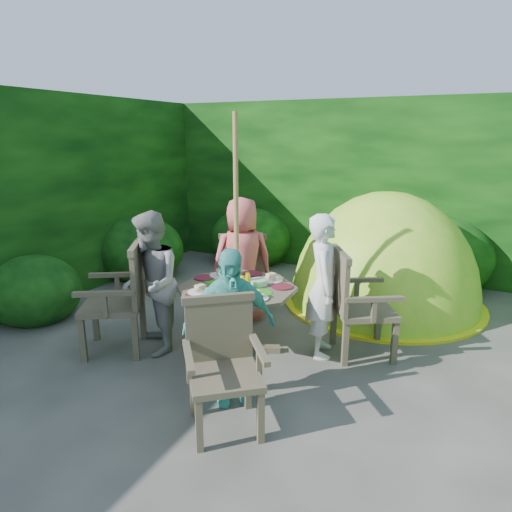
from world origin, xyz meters
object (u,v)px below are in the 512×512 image
at_px(child_right, 324,286).
at_px(dome_tent, 382,303).
at_px(garden_chair_back, 244,270).
at_px(patio_table, 238,297).
at_px(garden_chair_right, 355,302).
at_px(garden_chair_left, 121,296).
at_px(parasol_pole, 236,240).
at_px(child_back, 242,260).
at_px(child_left, 151,284).
at_px(child_front, 229,326).
at_px(garden_chair_front, 223,362).

relative_size(child_right, dome_tent, 0.49).
bearing_deg(garden_chair_back, child_right, 127.37).
bearing_deg(patio_table, dome_tent, 62.93).
distance_m(garden_chair_right, garden_chair_left, 2.19).
height_order(child_right, dome_tent, dome_tent).
height_order(parasol_pole, child_back, parasol_pole).
height_order(garden_chair_left, child_left, child_left).
bearing_deg(child_front, patio_table, 71.04).
bearing_deg(dome_tent, garden_chair_right, -98.20).
bearing_deg(parasol_pole, garden_chair_back, 114.27).
bearing_deg(garden_chair_left, child_right, 82.52).
bearing_deg(garden_chair_front, child_right, 38.59).
xyz_separation_m(garden_chair_left, child_left, (0.27, 0.11, 0.13)).
relative_size(garden_chair_left, dome_tent, 0.37).
height_order(patio_table, child_right, child_right).
height_order(garden_chair_front, child_right, child_right).
relative_size(child_right, child_back, 0.98).
bearing_deg(child_back, child_left, 29.21).
relative_size(patio_table, garden_chair_front, 1.68).
distance_m(child_right, dome_tent, 1.75).
distance_m(garden_chair_back, dome_tent, 1.77).
relative_size(parasol_pole, dome_tent, 0.80).
relative_size(child_front, dome_tent, 0.45).
distance_m(garden_chair_front, child_right, 1.39).
xyz_separation_m(garden_chair_back, child_right, (1.18, -0.67, 0.19)).
height_order(patio_table, child_back, child_back).
xyz_separation_m(patio_table, garden_chair_left, (-1.00, -0.44, -0.01)).
xyz_separation_m(parasol_pole, child_front, (0.33, -0.73, -0.49)).
xyz_separation_m(child_back, child_front, (0.66, -1.46, -0.08)).
bearing_deg(child_back, dome_tent, -177.71).
distance_m(garden_chair_front, dome_tent, 3.02).
distance_m(patio_table, parasol_pole, 0.55).
bearing_deg(garden_chair_right, child_left, 84.00).
distance_m(patio_table, garden_chair_front, 1.11).
relative_size(child_left, dome_tent, 0.49).
bearing_deg(child_left, patio_table, 70.87).
distance_m(parasol_pole, garden_chair_right, 1.24).
height_order(garden_chair_right, child_right, child_right).
xyz_separation_m(garden_chair_right, child_back, (-1.33, 0.29, 0.17)).
xyz_separation_m(garden_chair_back, child_back, (0.12, -0.27, 0.20)).
bearing_deg(garden_chair_right, garden_chair_left, 83.74).
bearing_deg(patio_table, child_back, 114.45).
bearing_deg(garden_chair_front, dome_tent, 40.41).
relative_size(patio_table, dome_tent, 0.54).
distance_m(garden_chair_back, garden_chair_front, 2.20).
height_order(patio_table, garden_chair_right, garden_chair_right).
height_order(child_front, dome_tent, dome_tent).
bearing_deg(garden_chair_front, garden_chair_left, 119.03).
relative_size(garden_chair_right, garden_chair_left, 0.96).
xyz_separation_m(garden_chair_back, child_front, (0.78, -1.73, 0.13)).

